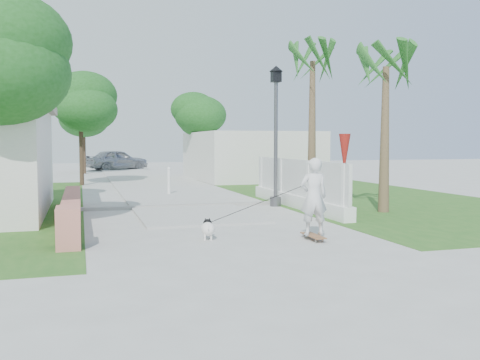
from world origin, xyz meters
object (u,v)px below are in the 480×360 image
object	(u,v)px
bollard	(169,180)
parked_car	(117,160)
street_lamp	(276,130)
dog	(208,228)
patio_umbrella	(345,154)
skateboarder	(266,203)

from	to	relation	value
bollard	parked_car	size ratio (longest dim) A/B	0.24
street_lamp	parked_car	world-z (taller)	street_lamp
street_lamp	bollard	size ratio (longest dim) A/B	4.07
bollard	dog	bearing A→B (deg)	-94.27
street_lamp	patio_umbrella	bearing A→B (deg)	-27.76
dog	parked_car	bearing A→B (deg)	100.97
dog	parked_car	size ratio (longest dim) A/B	0.14
dog	parked_car	world-z (taller)	parked_car
street_lamp	parked_car	size ratio (longest dim) A/B	0.99
bollard	patio_umbrella	distance (m)	7.25
dog	bollard	bearing A→B (deg)	96.88
bollard	parked_car	distance (m)	20.18
patio_umbrella	skateboarder	world-z (taller)	patio_umbrella
bollard	patio_umbrella	bearing A→B (deg)	-50.09
bollard	dog	distance (m)	9.63
patio_umbrella	parked_car	distance (m)	26.22
parked_car	dog	bearing A→B (deg)	160.26
patio_umbrella	parked_car	world-z (taller)	patio_umbrella
bollard	parked_car	xyz separation A→B (m)	(-0.62, 20.17, 0.18)
skateboarder	parked_car	distance (m)	30.14
skateboarder	street_lamp	bearing A→B (deg)	-107.11
patio_umbrella	skateboarder	xyz separation A→B (m)	(-4.13, -4.44, -0.93)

